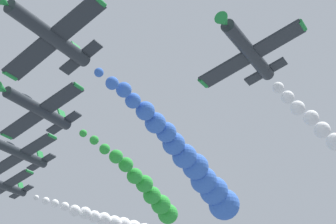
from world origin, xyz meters
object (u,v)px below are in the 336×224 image
(airplane_left_inner, at_px, (248,50))
(airplane_right_inner, at_px, (38,108))
(airplane_lead, at_px, (49,34))
(airplane_high_slot, at_px, (2,185))
(airplane_right_outer, at_px, (19,152))

(airplane_left_inner, xyz_separation_m, airplane_right_inner, (22.01, -0.71, -0.21))
(airplane_lead, xyz_separation_m, airplane_high_slot, (32.77, -30.42, 0.73))
(airplane_left_inner, distance_m, airplane_high_slot, 49.63)
(airplane_lead, relative_size, airplane_right_outer, 1.00)
(airplane_left_inner, bearing_deg, airplane_lead, 38.25)
(airplane_lead, height_order, airplane_right_inner, airplane_lead)
(airplane_right_outer, bearing_deg, airplane_high_slot, -40.15)
(airplane_right_inner, xyz_separation_m, airplane_right_outer, (10.95, -9.75, 0.39))
(airplane_left_inner, distance_m, airplane_right_outer, 34.58)
(airplane_lead, relative_size, airplane_left_inner, 1.00)
(airplane_right_inner, distance_m, airplane_high_slot, 30.55)
(airplane_right_outer, height_order, airplane_high_slot, airplane_high_slot)
(airplane_left_inner, height_order, airplane_right_inner, airplane_right_inner)
(airplane_left_inner, xyz_separation_m, airplane_right_outer, (32.96, -10.45, 0.18))
(airplane_lead, bearing_deg, airplane_left_inner, -141.75)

